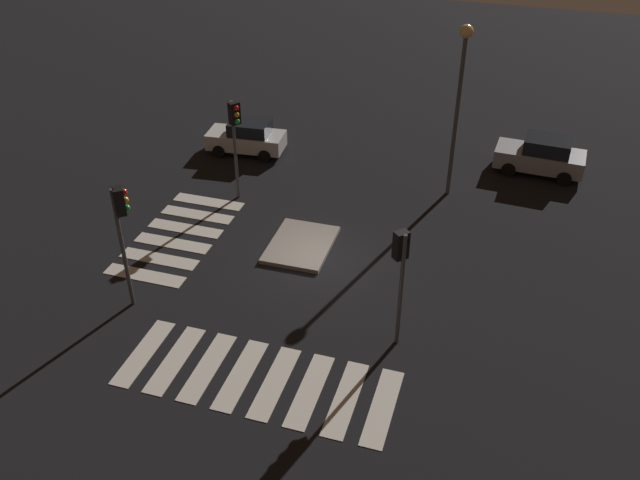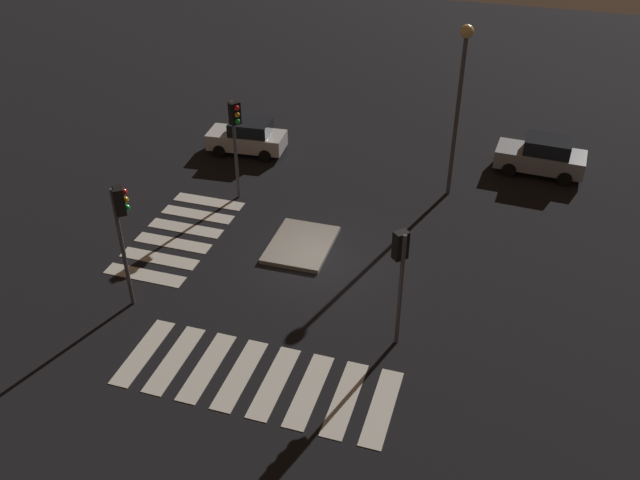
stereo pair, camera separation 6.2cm
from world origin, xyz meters
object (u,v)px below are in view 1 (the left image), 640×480
car_white (247,137)px  traffic_light_south (235,127)px  traffic_light_north (400,260)px  car_silver (541,156)px  street_lamp (460,83)px  traffic_light_east (121,219)px  traffic_island (301,245)px

car_white → traffic_light_south: traffic_light_south is taller
car_white → traffic_light_south: size_ratio=0.86×
traffic_light_south → traffic_light_north: size_ratio=1.07×
traffic_light_north → car_white: bearing=-5.3°
car_silver → street_lamp: bearing=43.9°
traffic_light_south → street_lamp: 9.59m
traffic_light_east → traffic_island: bearing=10.3°
street_lamp → traffic_light_south: bearing=-69.9°
car_white → street_lamp: 11.25m
traffic_island → car_silver: car_silver is taller
car_white → car_silver: car_silver is taller
traffic_light_south → traffic_light_east: bearing=-58.4°
traffic_island → traffic_light_north: 7.16m
traffic_island → car_white: size_ratio=0.82×
traffic_island → traffic_light_north: traffic_light_north is taller
car_white → traffic_light_east: size_ratio=0.84×
traffic_light_south → street_lamp: bearing=56.4°
traffic_light_south → car_silver: bearing=63.5°
traffic_island → traffic_light_east: size_ratio=0.69×
car_silver → street_lamp: street_lamp is taller
car_silver → street_lamp: size_ratio=0.55×
car_silver → traffic_light_north: size_ratio=0.99×
car_white → street_lamp: street_lamp is taller
traffic_island → car_silver: size_ratio=0.77×
car_silver → traffic_light_south: size_ratio=0.92×
traffic_light_south → car_white: bearing=144.2°
car_white → traffic_light_north: traffic_light_north is taller
traffic_light_south → traffic_light_east: traffic_light_east is taller
traffic_light_south → traffic_light_east: size_ratio=0.98×
traffic_light_north → traffic_light_south: bearing=4.0°
car_white → traffic_island: bearing=121.3°
traffic_light_south → street_lamp: (-3.23, 8.86, 1.74)m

